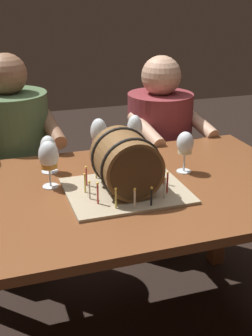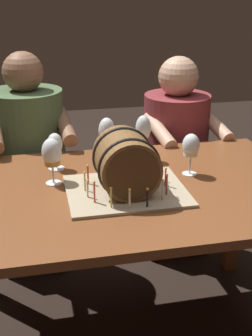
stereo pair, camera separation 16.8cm
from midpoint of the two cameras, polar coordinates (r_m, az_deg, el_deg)
The scene contains 10 objects.
ground_plane at distance 2.18m, azimuth -1.59°, elevation -20.42°, with size 8.00×8.00×0.00m, color black.
dining_table at distance 1.81m, azimuth -1.80°, elevation -5.40°, with size 1.41×0.92×0.74m.
barrel_cake at distance 1.68m, azimuth -2.87°, elevation 0.17°, with size 0.45×0.37×0.24m.
wine_glass_amber at distance 1.76m, azimuth -12.54°, elevation 1.30°, with size 0.08×0.08×0.19m.
wine_glass_empty at distance 1.99m, azimuth -1.30°, elevation 4.93°, with size 0.07×0.07×0.21m.
wine_glass_rose at distance 1.97m, azimuth -5.93°, elevation 4.33°, with size 0.07×0.07×0.20m.
wine_glass_white at distance 1.87m, azimuth 4.99°, elevation 2.91°, with size 0.07×0.07×0.18m.
wine_glass_red at distance 1.91m, azimuth -12.38°, elevation 2.40°, with size 0.07×0.07×0.16m.
person_seated_left at distance 2.42m, azimuth -15.74°, elevation -0.76°, with size 0.44×0.51×1.19m.
person_seated_right at distance 2.58m, azimuth 2.36°, elevation 0.78°, with size 0.44×0.52×1.14m.
Camera 1 is at (-0.53, -1.52, 1.48)m, focal length 47.88 mm.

